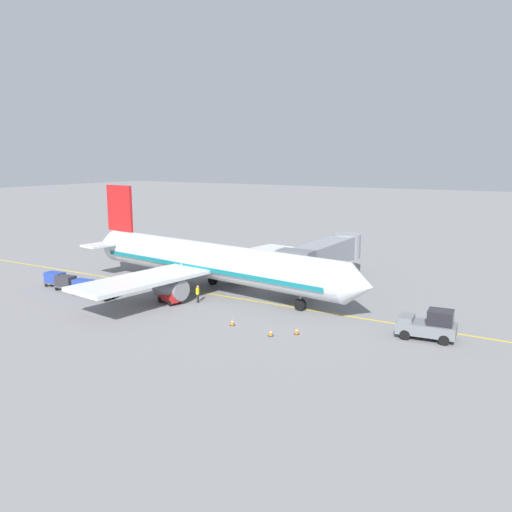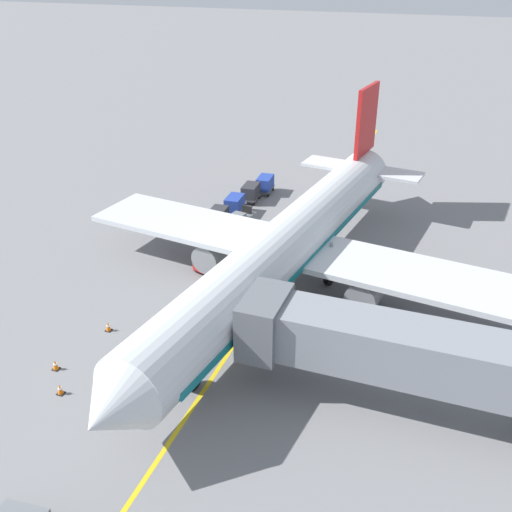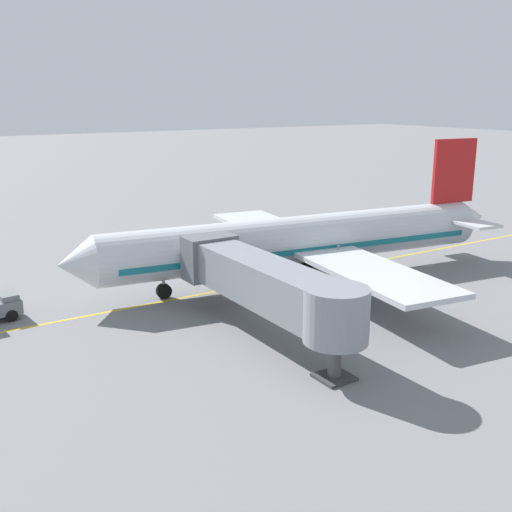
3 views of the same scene
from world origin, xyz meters
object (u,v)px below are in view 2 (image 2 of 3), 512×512
object	(u,v)px
baggage_cart_front	(218,216)
safety_cone_nose_left	(108,326)
baggage_tug_trailing	(242,219)
baggage_cart_second_in_train	(234,204)
safety_cone_wing_tip	(60,389)
baggage_cart_third_in_train	(251,192)
safety_cone_nose_right	(55,365)
ground_crew_wing_walker	(219,275)
baggage_cart_tail_end	(265,183)
baggage_tug_lead	(210,261)
jet_bridge	(407,352)
parked_airliner	(288,244)

from	to	relation	value
baggage_cart_front	safety_cone_nose_left	bearing A→B (deg)	88.90
baggage_tug_trailing	baggage_cart_second_in_train	bearing A→B (deg)	-56.05
safety_cone_nose_left	safety_cone_wing_tip	size ratio (longest dim) A/B	1.00
baggage_cart_third_in_train	safety_cone_nose_right	size ratio (longest dim) A/B	4.98
baggage_cart_second_in_train	baggage_cart_third_in_train	world-z (taller)	same
ground_crew_wing_walker	safety_cone_nose_right	size ratio (longest dim) A/B	2.86
baggage_cart_tail_end	baggage_cart_second_in_train	bearing A→B (deg)	81.40
ground_crew_wing_walker	safety_cone_nose_right	distance (m)	11.95
baggage_tug_lead	baggage_cart_front	xyz separation A→B (m)	(2.31, -6.75, 0.24)
ground_crew_wing_walker	baggage_cart_second_in_train	bearing A→B (deg)	-72.74
safety_cone_wing_tip	safety_cone_nose_right	bearing A→B (deg)	-46.69
baggage_cart_second_in_train	baggage_cart_third_in_train	distance (m)	3.12
jet_bridge	baggage_cart_tail_end	size ratio (longest dim) A/B	5.49
baggage_cart_tail_end	safety_cone_nose_left	bearing A→B (deg)	86.74
baggage_cart_second_in_train	safety_cone_nose_right	distance (m)	22.75
baggage_tug_trailing	baggage_cart_second_in_train	world-z (taller)	baggage_tug_trailing
baggage_cart_second_in_train	ground_crew_wing_walker	bearing A→B (deg)	107.26
jet_bridge	baggage_cart_front	bearing A→B (deg)	-44.41
baggage_cart_front	ground_crew_wing_walker	xyz separation A→B (m)	(-3.92, 8.84, 0.00)
baggage_tug_lead	baggage_cart_tail_end	world-z (taller)	baggage_tug_lead
jet_bridge	ground_crew_wing_walker	distance (m)	15.16
baggage_tug_trailing	safety_cone_nose_left	distance (m)	16.42
parked_airliner	baggage_tug_lead	world-z (taller)	parked_airliner
baggage_tug_lead	ground_crew_wing_walker	xyz separation A→B (m)	(-1.61, 2.09, 0.24)
parked_airliner	baggage_cart_second_in_train	xyz separation A→B (m)	(7.90, -10.16, -2.24)
parked_airliner	safety_cone_nose_left	world-z (taller)	parked_airliner
parked_airliner	jet_bridge	bearing A→B (deg)	133.03
baggage_cart_third_in_train	baggage_cart_tail_end	world-z (taller)	same
baggage_cart_second_in_train	ground_crew_wing_walker	size ratio (longest dim) A/B	1.74
baggage_tug_lead	baggage_cart_third_in_train	world-z (taller)	baggage_tug_lead
baggage_cart_second_in_train	baggage_cart_tail_end	world-z (taller)	same
jet_bridge	safety_cone_nose_right	distance (m)	18.33
baggage_tug_trailing	safety_cone_wing_tip	xyz separation A→B (m)	(1.34, 21.89, -0.42)
baggage_tug_lead	baggage_cart_front	world-z (taller)	baggage_tug_lead
jet_bridge	baggage_cart_second_in_train	world-z (taller)	jet_bridge
baggage_tug_trailing	baggage_cart_second_in_train	size ratio (longest dim) A/B	0.91
baggage_cart_third_in_train	baggage_cart_second_in_train	bearing A→B (deg)	84.43
safety_cone_nose_left	baggage_cart_third_in_train	bearing A→B (deg)	-92.23
safety_cone_wing_tip	baggage_tug_trailing	bearing A→B (deg)	-93.50
parked_airliner	safety_cone_nose_left	distance (m)	12.31
baggage_tug_trailing	safety_cone_nose_right	world-z (taller)	baggage_tug_trailing
ground_crew_wing_walker	safety_cone_nose_left	distance (m)	8.04
jet_bridge	baggage_tug_trailing	distance (m)	22.86
baggage_cart_third_in_train	safety_cone_wing_tip	xyz separation A→B (m)	(0.05, 27.36, -0.66)
baggage_tug_trailing	ground_crew_wing_walker	size ratio (longest dim) A/B	1.58
baggage_tug_lead	parked_airliner	bearing A→B (deg)	175.73
jet_bridge	baggage_cart_front	size ratio (longest dim) A/B	5.49
ground_crew_wing_walker	safety_cone_nose_left	world-z (taller)	ground_crew_wing_walker
ground_crew_wing_walker	safety_cone_wing_tip	world-z (taller)	ground_crew_wing_walker
baggage_cart_third_in_train	safety_cone_nose_right	bearing A→B (deg)	86.65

